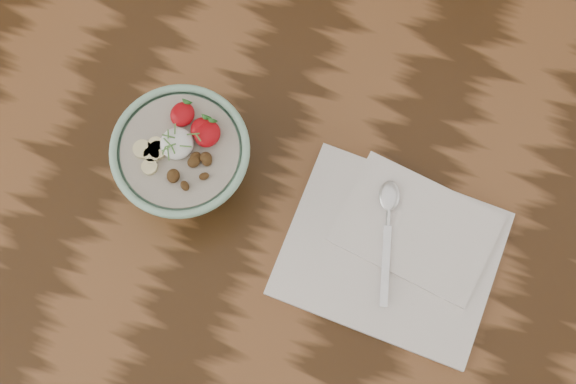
{
  "coord_description": "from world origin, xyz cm",
  "views": [
    {
      "loc": [
        15.67,
        -28.77,
        175.32
      ],
      "look_at": [
        7.3,
        -5.56,
        85.13
      ],
      "focal_mm": 50.0,
      "sensor_mm": 36.0,
      "label": 1
    }
  ],
  "objects": [
    {
      "name": "table",
      "position": [
        0.0,
        0.0,
        65.7
      ],
      "size": [
        160.0,
        90.0,
        75.0
      ],
      "color": "#341E0D",
      "rests_on": "ground"
    },
    {
      "name": "napkin",
      "position": [
        21.8,
        -5.43,
        75.68
      ],
      "size": [
        26.77,
        22.72,
        1.61
      ],
      "rotation": [
        0.0,
        0.0,
        -0.03
      ],
      "color": "white",
      "rests_on": "table"
    },
    {
      "name": "spoon",
      "position": [
        19.45,
        -1.75,
        76.97
      ],
      "size": [
        5.95,
        16.1,
        0.85
      ],
      "rotation": [
        0.0,
        0.0,
        0.26
      ],
      "color": "silver",
      "rests_on": "napkin"
    },
    {
      "name": "breakfast_bowl",
      "position": [
        -6.76,
        -4.78,
        80.73
      ],
      "size": [
        16.93,
        16.93,
        11.25
      ],
      "rotation": [
        0.0,
        0.0,
        0.11
      ],
      "color": "#8CBCA0",
      "rests_on": "table"
    }
  ]
}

